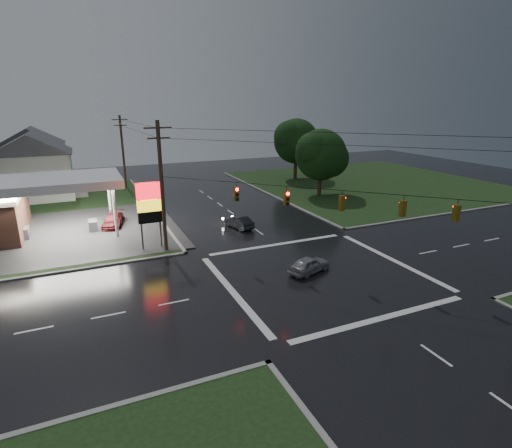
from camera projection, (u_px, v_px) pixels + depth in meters
name	position (u px, v px, depth m)	size (l,w,h in m)	color
ground	(319.00, 274.00, 30.00)	(120.00, 120.00, 0.00)	black
grass_ne	(370.00, 183.00, 62.77)	(36.00, 36.00, 0.08)	black
pylon_sign	(149.00, 204.00, 33.92)	(2.00, 0.35, 6.00)	#59595E
utility_pole_nw	(162.00, 186.00, 32.92)	(2.20, 0.32, 11.00)	#382619
utility_pole_n	(123.00, 151.00, 57.88)	(2.20, 0.32, 10.50)	#382619
traffic_signals	(324.00, 189.00, 28.08)	(26.87, 26.87, 1.47)	black
house_near	(34.00, 165.00, 52.01)	(11.05, 8.48, 8.60)	silver
house_far	(33.00, 155.00, 62.10)	(11.05, 8.48, 8.60)	silver
tree_ne_near	(322.00, 155.00, 53.04)	(7.99, 6.80, 8.98)	black
tree_ne_far	(297.00, 141.00, 64.51)	(8.46, 7.20, 9.80)	black
car_north	(239.00, 222.00, 40.70)	(1.32, 3.78, 1.25)	black
car_crossing	(309.00, 265.00, 30.11)	(1.44, 3.58, 1.22)	gray
car_pump	(113.00, 220.00, 41.15)	(1.80, 4.42, 1.28)	#551317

